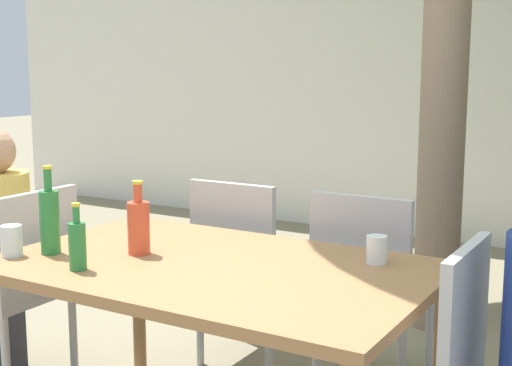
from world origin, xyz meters
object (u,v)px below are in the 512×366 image
dining_table_front (214,282)px  green_bottle_0 (77,244)px  patio_chair_0 (21,278)px  patio_chair_2 (245,262)px  green_bottle_1 (50,220)px  patio_chair_3 (369,282)px  drinking_glass_1 (12,241)px  drinking_glass_0 (377,250)px  soda_bottle_2 (139,226)px

dining_table_front → green_bottle_0: size_ratio=6.57×
patio_chair_0 → patio_chair_2: (0.70, 0.72, 0.00)m
green_bottle_1 → patio_chair_2: bearing=72.3°
patio_chair_3 → drinking_glass_1: (-1.01, -1.02, 0.27)m
patio_chair_0 → green_bottle_0: 0.78m
patio_chair_2 → green_bottle_1: size_ratio=2.71×
dining_table_front → drinking_glass_1: drinking_glass_1 is taller
green_bottle_1 → drinking_glass_1: 0.16m
green_bottle_1 → drinking_glass_1: (-0.10, -0.10, -0.07)m
patio_chair_3 → green_bottle_0: 1.26m
drinking_glass_0 → drinking_glass_1: size_ratio=0.87×
dining_table_front → drinking_glass_1: bearing=-157.0°
patio_chair_0 → drinking_glass_0: size_ratio=9.00×
soda_bottle_2 → drinking_glass_1: (-0.39, -0.27, -0.05)m
patio_chair_2 → soda_bottle_2: bearing=89.6°
dining_table_front → patio_chair_0: patio_chair_0 is taller
patio_chair_0 → soda_bottle_2: (0.69, -0.03, 0.32)m
soda_bottle_2 → drinking_glass_0: size_ratio=2.77×
dining_table_front → drinking_glass_0: size_ratio=15.40×
green_bottle_0 → green_bottle_1: green_bottle_1 is taller
patio_chair_2 → dining_table_front: bearing=113.3°
patio_chair_0 → green_bottle_1: (0.41, -0.20, 0.34)m
drinking_glass_1 → patio_chair_3: bearing=45.2°
patio_chair_0 → green_bottle_1: bearing=63.9°
green_bottle_0 → soda_bottle_2: size_ratio=0.85×
patio_chair_0 → green_bottle_1: size_ratio=2.71×
patio_chair_3 → drinking_glass_0: patio_chair_3 is taller
drinking_glass_0 → dining_table_front: bearing=-149.1°
dining_table_front → soda_bottle_2: (-0.32, -0.03, 0.18)m
soda_bottle_2 → drinking_glass_0: bearing=22.1°
dining_table_front → drinking_glass_1: size_ratio=13.32×
patio_chair_2 → soda_bottle_2: soda_bottle_2 is taller
dining_table_front → patio_chair_0: bearing=180.0°
dining_table_front → green_bottle_1: bearing=-161.8°
patio_chair_2 → drinking_glass_0: 0.95m
green_bottle_1 → drinking_glass_0: green_bottle_1 is taller
dining_table_front → drinking_glass_0: bearing=30.9°
dining_table_front → patio_chair_3: size_ratio=1.71×
dining_table_front → drinking_glass_0: (0.50, 0.30, 0.12)m
patio_chair_2 → green_bottle_0: bearing=87.3°
patio_chair_3 → soda_bottle_2: soda_bottle_2 is taller
patio_chair_2 → drinking_glass_1: bearing=69.0°
green_bottle_0 → drinking_glass_1: bearing=178.6°
soda_bottle_2 → patio_chair_0: bearing=177.4°
patio_chair_3 → green_bottle_1: green_bottle_1 is taller
dining_table_front → drinking_glass_1: (-0.70, -0.30, 0.13)m
patio_chair_3 → soda_bottle_2: (-0.63, -0.75, 0.32)m
dining_table_front → patio_chair_3: 0.80m
drinking_glass_0 → soda_bottle_2: bearing=-157.9°
patio_chair_0 → drinking_glass_0: 1.56m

